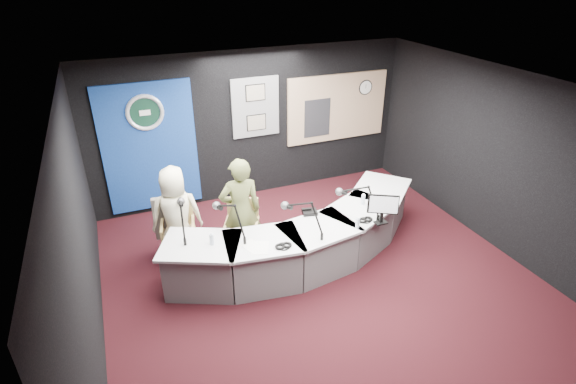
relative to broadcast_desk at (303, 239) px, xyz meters
name	(u,v)px	position (x,y,z in m)	size (l,w,h in m)	color
ground	(321,279)	(0.05, -0.55, -0.38)	(6.00, 6.00, 0.00)	black
ceiling	(330,91)	(0.05, -0.55, 2.42)	(6.00, 6.00, 0.02)	silver
wall_back	(253,126)	(0.05, 2.45, 1.02)	(6.00, 0.02, 2.80)	black
wall_front	(498,363)	(0.05, -3.55, 1.02)	(6.00, 0.02, 2.80)	black
wall_left	(80,244)	(-2.95, -0.55, 1.02)	(0.02, 6.00, 2.80)	black
wall_right	(498,160)	(3.05, -0.55, 1.02)	(0.02, 6.00, 2.80)	black
broadcast_desk	(303,239)	(0.00, 0.00, 0.00)	(4.50, 1.90, 0.75)	silver
backdrop_panel	(150,148)	(-1.85, 2.42, 0.88)	(1.60, 0.05, 2.30)	navy
agency_seal	(145,113)	(-1.85, 2.38, 1.52)	(0.63, 0.63, 0.07)	silver
seal_center	(145,113)	(-1.85, 2.38, 1.52)	(0.48, 0.48, 0.01)	black
pinboard	(256,107)	(0.10, 2.42, 1.38)	(0.90, 0.04, 1.10)	slate
framed_photo_upper	(256,93)	(0.10, 2.39, 1.65)	(0.34, 0.02, 0.27)	#7D705B
framed_photo_lower	(257,123)	(0.10, 2.39, 1.09)	(0.34, 0.02, 0.27)	#7D705B
booth_window_frame	(337,108)	(1.80, 2.42, 1.18)	(2.12, 0.06, 1.32)	tan
booth_glow	(337,108)	(1.80, 2.41, 1.18)	(2.00, 0.02, 1.20)	#FFE9A1
equipment_rack	(317,118)	(1.35, 2.39, 1.03)	(0.55, 0.02, 0.75)	black
wall_clock	(366,87)	(2.40, 2.39, 1.52)	(0.28, 0.28, 0.01)	white
armchair_left	(178,230)	(-1.74, 0.76, 0.15)	(0.60, 0.60, 1.06)	#A88C4D
armchair_right	(242,235)	(-0.85, 0.39, 0.06)	(0.49, 0.49, 0.86)	#A88C4D
draped_jacket	(170,218)	(-1.81, 1.00, 0.24)	(0.50, 0.10, 0.70)	#6B655B
person_man	(176,215)	(-1.74, 0.76, 0.40)	(0.76, 0.49, 1.56)	beige
person_woman	(241,211)	(-0.85, 0.39, 0.47)	(0.62, 0.41, 1.70)	brown
computer_monitor	(383,204)	(0.98, -0.55, 0.70)	(0.49, 0.03, 0.33)	black
desk_phone	(310,212)	(0.14, 0.09, 0.40)	(0.22, 0.18, 0.05)	black
headphones_near	(365,220)	(0.81, -0.41, 0.39)	(0.20, 0.20, 0.03)	black
headphones_far	(283,246)	(-0.56, -0.58, 0.39)	(0.21, 0.21, 0.03)	black
paper_stack	(252,246)	(-0.95, -0.40, 0.38)	(0.20, 0.29, 0.00)	white
notepad	(260,248)	(-0.85, -0.48, 0.38)	(0.22, 0.32, 0.00)	white
boom_mic_a	(182,214)	(-1.72, 0.28, 0.68)	(0.21, 0.73, 0.60)	black
boom_mic_b	(230,216)	(-1.12, -0.02, 0.68)	(0.34, 0.70, 0.60)	black
boom_mic_c	(303,214)	(-0.17, -0.36, 0.68)	(0.45, 0.64, 0.60)	black
boom_mic_d	(359,198)	(0.77, -0.25, 0.68)	(0.52, 0.59, 0.60)	black
water_bottles	(298,224)	(-0.19, -0.25, 0.46)	(2.52, 0.64, 0.18)	silver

